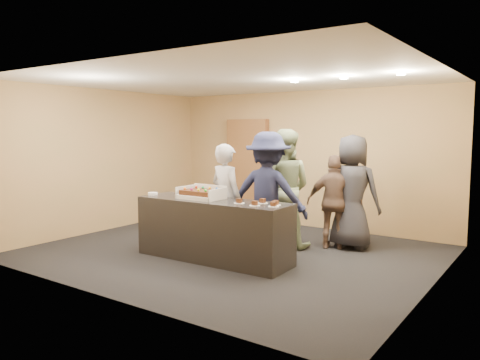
{
  "coord_description": "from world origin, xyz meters",
  "views": [
    {
      "loc": [
        4.24,
        -5.91,
        1.91
      ],
      "look_at": [
        0.14,
        0.0,
        1.16
      ],
      "focal_mm": 35.0,
      "sensor_mm": 36.0,
      "label": 1
    }
  ],
  "objects": [
    {
      "name": "person_sage_man",
      "position": [
        0.47,
        0.77,
        0.97
      ],
      "size": [
        1.11,
        0.97,
        1.94
      ],
      "primitive_type": "imported",
      "rotation": [
        0.0,
        0.0,
        3.42
      ],
      "color": "gray",
      "rests_on": "floor"
    },
    {
      "name": "sheet_cake",
      "position": [
        -0.2,
        -0.53,
        1.0
      ],
      "size": [
        0.55,
        0.38,
        0.11
      ],
      "color": "#3C1A0D",
      "rests_on": "cake_box"
    },
    {
      "name": "ceiling_spotlights",
      "position": [
        1.6,
        0.5,
        2.67
      ],
      "size": [
        1.72,
        0.12,
        0.03
      ],
      "color": "#FFEAC6",
      "rests_on": "ceiling"
    },
    {
      "name": "person_server_grey",
      "position": [
        -0.07,
        -0.08,
        0.86
      ],
      "size": [
        0.7,
        0.54,
        1.71
      ],
      "primitive_type": "imported",
      "rotation": [
        0.0,
        0.0,
        2.92
      ],
      "color": "#B0B0B6",
      "rests_on": "floor"
    },
    {
      "name": "cake_box",
      "position": [
        -0.2,
        -0.51,
        0.94
      ],
      "size": [
        0.65,
        0.45,
        0.19
      ],
      "color": "white",
      "rests_on": "serving_counter"
    },
    {
      "name": "slice_a",
      "position": [
        0.54,
        -0.59,
        0.92
      ],
      "size": [
        0.15,
        0.15,
        0.07
      ],
      "color": "white",
      "rests_on": "serving_counter"
    },
    {
      "name": "slice_c",
      "position": [
        0.83,
        -0.64,
        0.92
      ],
      "size": [
        0.15,
        0.15,
        0.07
      ],
      "color": "white",
      "rests_on": "serving_counter"
    },
    {
      "name": "person_dark_suit",
      "position": [
        1.45,
        1.31,
        0.93
      ],
      "size": [
        0.91,
        0.59,
        1.86
      ],
      "primitive_type": "imported",
      "rotation": [
        0.0,
        0.0,
        3.14
      ],
      "color": "#27272C",
      "rests_on": "floor"
    },
    {
      "name": "plate_stack",
      "position": [
        -1.11,
        -0.64,
        0.92
      ],
      "size": [
        0.15,
        0.15,
        0.04
      ],
      "primitive_type": "cylinder",
      "color": "white",
      "rests_on": "serving_counter"
    },
    {
      "name": "storage_cabinet",
      "position": [
        -1.34,
        2.41,
        1.08
      ],
      "size": [
        0.98,
        0.15,
        2.16
      ],
      "primitive_type": "cube",
      "color": "brown",
      "rests_on": "floor"
    },
    {
      "name": "person_brown_extra",
      "position": [
        1.22,
        1.14,
        0.77
      ],
      "size": [
        0.97,
        0.67,
        1.53
      ],
      "primitive_type": "imported",
      "rotation": [
        0.0,
        0.0,
        3.51
      ],
      "color": "brown",
      "rests_on": "floor"
    },
    {
      "name": "room",
      "position": [
        0.0,
        0.0,
        1.35
      ],
      "size": [
        6.04,
        6.0,
        2.7
      ],
      "color": "black",
      "rests_on": "ground"
    },
    {
      "name": "slice_d",
      "position": [
        1.04,
        -0.44,
        0.92
      ],
      "size": [
        0.15,
        0.15,
        0.07
      ],
      "color": "white",
      "rests_on": "serving_counter"
    },
    {
      "name": "slice_b",
      "position": [
        0.8,
        -0.4,
        0.92
      ],
      "size": [
        0.15,
        0.15,
        0.07
      ],
      "color": "white",
      "rests_on": "serving_counter"
    },
    {
      "name": "slice_e",
      "position": [
        1.08,
        -0.56,
        0.92
      ],
      "size": [
        0.15,
        0.15,
        0.07
      ],
      "color": "white",
      "rests_on": "serving_counter"
    },
    {
      "name": "person_navy_man",
      "position": [
        0.57,
        0.12,
        0.95
      ],
      "size": [
        1.36,
        0.96,
        1.9
      ],
      "primitive_type": "imported",
      "rotation": [
        0.0,
        0.0,
        3.37
      ],
      "color": "#1A1E3C",
      "rests_on": "floor"
    },
    {
      "name": "serving_counter",
      "position": [
        0.03,
        -0.53,
        0.45
      ],
      "size": [
        2.42,
        0.77,
        0.9
      ],
      "primitive_type": "cube",
      "rotation": [
        0.0,
        0.0,
        0.03
      ],
      "color": "black",
      "rests_on": "floor"
    }
  ]
}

